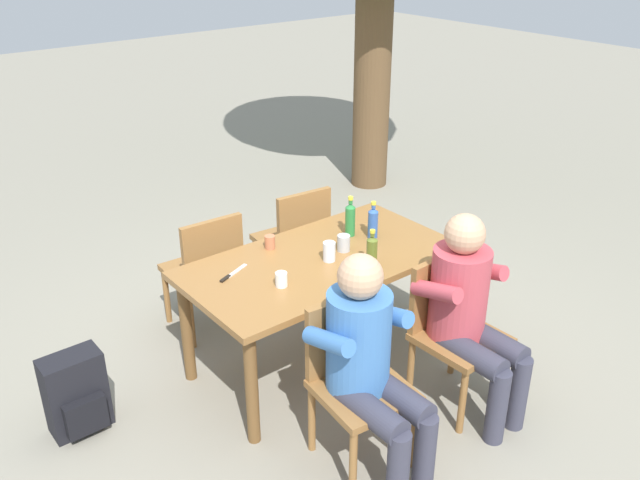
{
  "coord_description": "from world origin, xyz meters",
  "views": [
    {
      "loc": [
        -2.22,
        -2.78,
        2.6
      ],
      "look_at": [
        0.0,
        0.0,
        0.85
      ],
      "focal_mm": 37.84,
      "sensor_mm": 36.0,
      "label": 1
    }
  ],
  "objects_px": {
    "bottle_green": "(350,219)",
    "table_knife": "(232,274)",
    "chair_near_left": "(355,374)",
    "bottle_olive": "(372,251)",
    "bottle_blue": "(373,222)",
    "person_in_white_shirt": "(469,307)",
    "cup_terracotta": "(270,242)",
    "chair_near_right": "(451,324)",
    "cup_white": "(281,279)",
    "person_in_plaid_shirt": "(369,357)",
    "dining_table": "(320,271)",
    "backpack_by_near_side": "(77,395)",
    "chair_far_right": "(296,237)",
    "cup_steel": "(344,243)",
    "cup_glass": "(329,252)",
    "chair_far_left": "(206,267)"
  },
  "relations": [
    {
      "from": "bottle_green",
      "to": "table_knife",
      "type": "bearing_deg",
      "value": 178.38
    },
    {
      "from": "chair_near_left",
      "to": "table_knife",
      "type": "relative_size",
      "value": 3.78
    },
    {
      "from": "chair_far_right",
      "to": "table_knife",
      "type": "relative_size",
      "value": 3.78
    },
    {
      "from": "chair_near_left",
      "to": "bottle_green",
      "type": "relative_size",
      "value": 3.28
    },
    {
      "from": "person_in_white_shirt",
      "to": "bottle_green",
      "type": "relative_size",
      "value": 4.44
    },
    {
      "from": "bottle_blue",
      "to": "cup_terracotta",
      "type": "xyz_separation_m",
      "value": [
        -0.6,
        0.28,
        -0.06
      ]
    },
    {
      "from": "person_in_white_shirt",
      "to": "cup_terracotta",
      "type": "distance_m",
      "value": 1.25
    },
    {
      "from": "person_in_white_shirt",
      "to": "bottle_olive",
      "type": "relative_size",
      "value": 5.09
    },
    {
      "from": "dining_table",
      "to": "chair_far_left",
      "type": "bearing_deg",
      "value": 117.04
    },
    {
      "from": "chair_far_right",
      "to": "bottle_green",
      "type": "bearing_deg",
      "value": -91.35
    },
    {
      "from": "cup_terracotta",
      "to": "cup_glass",
      "type": "relative_size",
      "value": 0.71
    },
    {
      "from": "bottle_green",
      "to": "cup_glass",
      "type": "distance_m",
      "value": 0.38
    },
    {
      "from": "chair_far_left",
      "to": "cup_glass",
      "type": "relative_size",
      "value": 7.37
    },
    {
      "from": "dining_table",
      "to": "chair_near_right",
      "type": "height_order",
      "value": "chair_near_right"
    },
    {
      "from": "chair_near_left",
      "to": "cup_steel",
      "type": "relative_size",
      "value": 8.66
    },
    {
      "from": "table_knife",
      "to": "backpack_by_near_side",
      "type": "xyz_separation_m",
      "value": [
        -0.91,
        0.18,
        -0.51
      ]
    },
    {
      "from": "bottle_green",
      "to": "cup_glass",
      "type": "bearing_deg",
      "value": -150.17
    },
    {
      "from": "table_knife",
      "to": "person_in_plaid_shirt",
      "type": "bearing_deg",
      "value": -81.21
    },
    {
      "from": "chair_near_left",
      "to": "bottle_olive",
      "type": "xyz_separation_m",
      "value": [
        0.53,
        0.47,
        0.35
      ]
    },
    {
      "from": "person_in_white_shirt",
      "to": "cup_steel",
      "type": "distance_m",
      "value": 0.86
    },
    {
      "from": "cup_white",
      "to": "bottle_olive",
      "type": "bearing_deg",
      "value": -13.98
    },
    {
      "from": "chair_near_right",
      "to": "cup_white",
      "type": "distance_m",
      "value": 1.0
    },
    {
      "from": "chair_near_right",
      "to": "cup_white",
      "type": "bearing_deg",
      "value": 140.82
    },
    {
      "from": "cup_steel",
      "to": "table_knife",
      "type": "xyz_separation_m",
      "value": [
        -0.7,
        0.16,
        -0.05
      ]
    },
    {
      "from": "dining_table",
      "to": "bottle_blue",
      "type": "distance_m",
      "value": 0.48
    },
    {
      "from": "chair_near_right",
      "to": "backpack_by_near_side",
      "type": "relative_size",
      "value": 1.84
    },
    {
      "from": "bottle_olive",
      "to": "bottle_blue",
      "type": "bearing_deg",
      "value": 46.43
    },
    {
      "from": "bottle_olive",
      "to": "bottle_blue",
      "type": "distance_m",
      "value": 0.38
    },
    {
      "from": "cup_terracotta",
      "to": "table_knife",
      "type": "bearing_deg",
      "value": -158.92
    },
    {
      "from": "chair_far_right",
      "to": "bottle_blue",
      "type": "relative_size",
      "value": 3.57
    },
    {
      "from": "bottle_green",
      "to": "cup_white",
      "type": "bearing_deg",
      "value": -160.54
    },
    {
      "from": "chair_far_right",
      "to": "cup_steel",
      "type": "xyz_separation_m",
      "value": [
        -0.19,
        -0.74,
        0.3
      ]
    },
    {
      "from": "dining_table",
      "to": "cup_glass",
      "type": "bearing_deg",
      "value": -67.54
    },
    {
      "from": "chair_far_right",
      "to": "backpack_by_near_side",
      "type": "relative_size",
      "value": 1.84
    },
    {
      "from": "bottle_blue",
      "to": "cup_glass",
      "type": "height_order",
      "value": "bottle_blue"
    },
    {
      "from": "person_in_plaid_shirt",
      "to": "chair_far_right",
      "type": "bearing_deg",
      "value": 65.07
    },
    {
      "from": "person_in_white_shirt",
      "to": "table_knife",
      "type": "distance_m",
      "value": 1.34
    },
    {
      "from": "chair_near_left",
      "to": "bottle_green",
      "type": "height_order",
      "value": "bottle_green"
    },
    {
      "from": "bottle_olive",
      "to": "table_knife",
      "type": "height_order",
      "value": "bottle_olive"
    },
    {
      "from": "chair_near_right",
      "to": "chair_far_left",
      "type": "distance_m",
      "value": 1.64
    },
    {
      "from": "person_in_plaid_shirt",
      "to": "chair_near_right",
      "type": "bearing_deg",
      "value": 8.46
    },
    {
      "from": "cup_white",
      "to": "bottle_blue",
      "type": "bearing_deg",
      "value": 9.95
    },
    {
      "from": "cup_steel",
      "to": "cup_terracotta",
      "type": "bearing_deg",
      "value": 137.64
    },
    {
      "from": "bottle_blue",
      "to": "cup_steel",
      "type": "distance_m",
      "value": 0.27
    },
    {
      "from": "chair_near_right",
      "to": "person_in_plaid_shirt",
      "type": "distance_m",
      "value": 0.76
    },
    {
      "from": "chair_far_right",
      "to": "bottle_blue",
      "type": "bearing_deg",
      "value": -83.82
    },
    {
      "from": "person_in_plaid_shirt",
      "to": "dining_table",
      "type": "bearing_deg",
      "value": 66.29
    },
    {
      "from": "chair_near_left",
      "to": "bottle_olive",
      "type": "bearing_deg",
      "value": 41.27
    },
    {
      "from": "person_in_white_shirt",
      "to": "table_knife",
      "type": "relative_size",
      "value": 5.12
    },
    {
      "from": "chair_far_left",
      "to": "backpack_by_near_side",
      "type": "distance_m",
      "value": 1.16
    }
  ]
}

